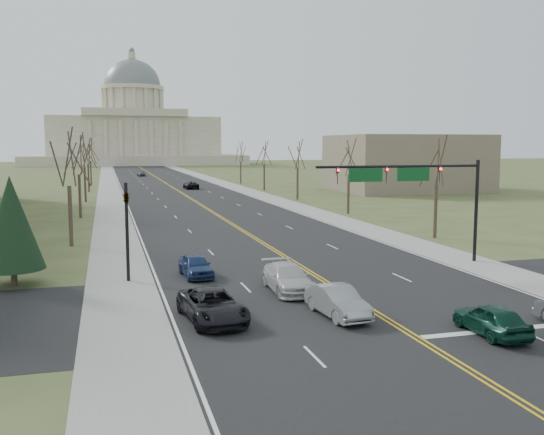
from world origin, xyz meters
TOP-DOWN VIEW (x-y plane):
  - ground at (0.00, 0.00)m, footprint 600.00×600.00m
  - road at (0.00, 110.00)m, footprint 20.00×380.00m
  - cross_road at (0.00, 6.00)m, footprint 120.00×14.00m
  - sidewalk_left at (-12.00, 110.00)m, footprint 4.00×380.00m
  - sidewalk_right at (12.00, 110.00)m, footprint 4.00×380.00m
  - center_line at (0.00, 110.00)m, footprint 0.42×380.00m
  - edge_line_left at (-9.80, 110.00)m, footprint 0.15×380.00m
  - edge_line_right at (9.80, 110.00)m, footprint 0.15×380.00m
  - stop_bar at (5.00, -1.00)m, footprint 9.50×0.50m
  - capitol at (0.00, 249.91)m, footprint 90.00×60.00m
  - signal_mast at (7.45, 13.50)m, footprint 12.12×0.44m
  - signal_left at (-11.50, 13.50)m, footprint 0.32×0.36m
  - tree_r_0 at (15.50, 24.00)m, footprint 3.74×3.74m
  - tree_l_0 at (-15.50, 28.00)m, footprint 3.96×3.96m
  - tree_r_1 at (15.50, 44.00)m, footprint 3.74×3.74m
  - tree_l_1 at (-15.50, 48.00)m, footprint 3.96×3.96m
  - tree_r_2 at (15.50, 64.00)m, footprint 3.74×3.74m
  - tree_l_2 at (-15.50, 68.00)m, footprint 3.96×3.96m
  - tree_r_3 at (15.50, 84.00)m, footprint 3.74×3.74m
  - tree_l_3 at (-15.50, 88.00)m, footprint 3.96×3.96m
  - tree_r_4 at (15.50, 104.00)m, footprint 3.74×3.74m
  - tree_l_4 at (-15.50, 108.00)m, footprint 3.96×3.96m
  - conifer_l at (-18.00, 14.00)m, footprint 3.64×3.64m
  - bldg_right_mass at (40.00, 76.00)m, footprint 25.00×20.00m
  - car_nb_inner_lead at (3.31, -1.47)m, footprint 1.69×4.14m
  - car_sb_inner_lead at (-2.07, 2.99)m, footprint 2.00×4.60m
  - car_sb_outer_lead at (-8.01, 3.84)m, footprint 3.01×5.52m
  - car_sb_inner_second at (-2.90, 8.49)m, footprint 2.17×5.24m
  - car_sb_outer_second at (-7.36, 13.67)m, footprint 1.97×4.22m
  - car_far_nb at (2.92, 90.65)m, footprint 2.60×5.29m
  - car_far_sb at (-3.39, 141.05)m, footprint 2.24×4.52m

SIDE VIEW (x-z plane):
  - ground at x=0.00m, z-range 0.00..0.00m
  - road at x=0.00m, z-range 0.00..0.01m
  - cross_road at x=0.00m, z-range 0.00..0.01m
  - sidewalk_left at x=-12.00m, z-range 0.00..0.03m
  - sidewalk_right at x=12.00m, z-range 0.00..0.03m
  - center_line at x=0.00m, z-range 0.01..0.02m
  - edge_line_left at x=-9.80m, z-range 0.01..0.02m
  - edge_line_right at x=9.80m, z-range 0.01..0.02m
  - stop_bar at x=5.00m, z-range 0.01..0.02m
  - car_sb_outer_second at x=-7.36m, z-range 0.01..1.41m
  - car_nb_inner_lead at x=3.31m, z-range 0.01..1.42m
  - car_far_nb at x=2.92m, z-range 0.01..1.46m
  - car_sb_outer_lead at x=-8.01m, z-range 0.01..1.48m
  - car_sb_inner_lead at x=-2.07m, z-range 0.01..1.48m
  - car_far_sb at x=-3.39m, z-range 0.01..1.49m
  - car_sb_inner_second at x=-2.90m, z-range 0.01..1.53m
  - signal_left at x=-11.50m, z-range 0.71..6.71m
  - conifer_l at x=-18.00m, z-range 0.49..6.99m
  - bldg_right_mass at x=40.00m, z-range 0.00..10.00m
  - signal_mast at x=7.45m, z-range 2.16..9.36m
  - tree_r_0 at x=15.50m, z-range 2.30..10.80m
  - tree_r_1 at x=15.50m, z-range 2.30..10.80m
  - tree_r_2 at x=15.50m, z-range 2.30..10.80m
  - tree_r_3 at x=15.50m, z-range 2.30..10.80m
  - tree_r_4 at x=15.50m, z-range 2.30..10.80m
  - tree_l_0 at x=-15.50m, z-range 2.44..11.44m
  - tree_l_1 at x=-15.50m, z-range 2.44..11.44m
  - tree_l_2 at x=-15.50m, z-range 2.44..11.44m
  - tree_l_3 at x=-15.50m, z-range 2.44..11.44m
  - tree_l_4 at x=-15.50m, z-range 2.44..11.44m
  - capitol at x=0.00m, z-range -10.80..39.20m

